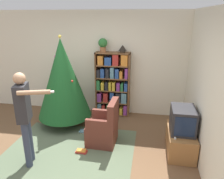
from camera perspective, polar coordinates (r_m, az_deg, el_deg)
The scene contains 15 objects.
ground_plane at distance 4.13m, azimuth -10.76°, elevation -18.11°, with size 14.00×14.00×0.00m, color brown.
wall_back at distance 5.66m, azimuth -3.40°, elevation 6.87°, with size 8.00×0.10×2.60m.
wall_right at distance 3.42m, azimuth 25.60°, elevation -2.97°, with size 0.10×8.00×2.60m.
area_rug at distance 4.39m, azimuth -11.13°, elevation -15.62°, with size 2.42×2.01×0.01m.
bookshelf at distance 5.49m, azimuth 0.19°, elevation 1.27°, with size 0.85×0.28×1.62m.
tv_stand at distance 4.40m, azimuth 17.42°, elevation -12.76°, with size 0.48×0.89×0.44m.
television at distance 4.19m, azimuth 18.01°, elevation -7.53°, with size 0.42×0.57×0.46m.
game_remote at distance 4.04m, azimuth 16.13°, elevation -11.84°, with size 0.04×0.12×0.02m.
christmas_tree at distance 5.04m, azimuth -12.71°, elevation 2.77°, with size 1.23×1.23×2.08m.
armchair at distance 4.42m, azimuth -2.13°, elevation -10.16°, with size 0.59×0.58×0.92m.
standing_person at distance 3.83m, azimuth -21.88°, elevation -5.56°, with size 0.71×0.45×1.63m.
potted_plant at distance 5.34m, azimuth -2.41°, elevation 11.77°, with size 0.22×0.22×0.33m.
table_lamp at distance 5.27m, azimuth 2.79°, elevation 10.71°, with size 0.20×0.20×0.18m.
book_pile_near_tree at distance 4.96m, azimuth -7.44°, elevation -10.84°, with size 0.21×0.14×0.05m.
book_pile_by_chair at distance 4.32m, azimuth -8.00°, elevation -15.67°, with size 0.22×0.13×0.06m.
Camera 1 is at (1.28, -3.07, 2.45)m, focal length 35.00 mm.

